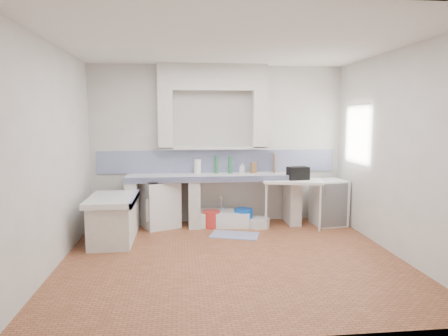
{
  "coord_description": "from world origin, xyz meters",
  "views": [
    {
      "loc": [
        -0.65,
        -5.12,
        1.86
      ],
      "look_at": [
        0.0,
        1.0,
        1.1
      ],
      "focal_mm": 31.9,
      "sensor_mm": 36.0,
      "label": 1
    }
  ],
  "objects": [
    {
      "name": "wall_right",
      "position": [
        2.25,
        0.0,
        1.4
      ],
      "size": [
        0.0,
        4.5,
        4.5
      ],
      "primitive_type": "plane",
      "rotation": [
        1.57,
        0.0,
        -1.57
      ],
      "color": "silver",
      "rests_on": "ground"
    },
    {
      "name": "wall_front",
      "position": [
        0.0,
        -2.0,
        1.4
      ],
      "size": [
        4.5,
        0.0,
        4.5
      ],
      "primitive_type": "plane",
      "rotation": [
        -1.57,
        0.0,
        0.0
      ],
      "color": "silver",
      "rests_on": "ground"
    },
    {
      "name": "sink",
      "position": [
        0.04,
        1.68,
        0.11
      ],
      "size": [
        1.0,
        0.63,
        0.23
      ],
      "primitive_type": "cube",
      "rotation": [
        0.0,
        0.0,
        -0.13
      ],
      "color": "white",
      "rests_on": "ground"
    },
    {
      "name": "basin_white",
      "position": [
        0.65,
        1.49,
        0.08
      ],
      "size": [
        0.41,
        0.41,
        0.15
      ],
      "primitive_type": "cylinder",
      "rotation": [
        0.0,
        0.0,
        -0.05
      ],
      "color": "white",
      "rests_on": "ground"
    },
    {
      "name": "window_frame",
      "position": [
        2.42,
        1.2,
        1.6
      ],
      "size": [
        0.35,
        0.86,
        1.06
      ],
      "primitive_type": "cube",
      "color": "#342010",
      "rests_on": "ground"
    },
    {
      "name": "counter_pier_mid",
      "position": [
        -0.45,
        1.7,
        0.41
      ],
      "size": [
        0.2,
        0.55,
        0.82
      ],
      "primitive_type": "cube",
      "color": "silver",
      "rests_on": "ground"
    },
    {
      "name": "black_bag",
      "position": [
        1.32,
        1.45,
        0.94
      ],
      "size": [
        0.38,
        0.26,
        0.22
      ],
      "primitive_type": "cube",
      "rotation": [
        0.0,
        0.0,
        0.17
      ],
      "color": "black",
      "rests_on": "side_table"
    },
    {
      "name": "peninsula_top",
      "position": [
        -1.7,
        0.9,
        0.66
      ],
      "size": [
        0.7,
        1.1,
        0.08
      ],
      "primitive_type": "cube",
      "color": "white",
      "rests_on": "ground"
    },
    {
      "name": "counter_lip",
      "position": [
        -0.1,
        1.42,
        0.86
      ],
      "size": [
        3.0,
        0.04,
        0.1
      ],
      "primitive_type": "cube",
      "color": "navy",
      "rests_on": "ground"
    },
    {
      "name": "side_table",
      "position": [
        1.23,
        1.45,
        0.41
      ],
      "size": [
        1.09,
        0.76,
        0.04
      ],
      "primitive_type": "cube",
      "rotation": [
        0.0,
        0.0,
        -0.23
      ],
      "color": "white",
      "rests_on": "ground"
    },
    {
      "name": "wall_back",
      "position": [
        0.0,
        2.0,
        1.4
      ],
      "size": [
        4.5,
        0.0,
        4.5
      ],
      "primitive_type": "plane",
      "rotation": [
        1.57,
        0.0,
        0.0
      ],
      "color": "silver",
      "rests_on": "ground"
    },
    {
      "name": "paper_towel",
      "position": [
        -0.38,
        1.85,
        1.03
      ],
      "size": [
        0.15,
        0.15,
        0.26
      ],
      "primitive_type": "cylinder",
      "rotation": [
        0.0,
        0.0,
        -0.21
      ],
      "color": "white",
      "rests_on": "counter_slab"
    },
    {
      "name": "counter_pier_right",
      "position": [
        1.3,
        1.7,
        0.41
      ],
      "size": [
        0.2,
        0.55,
        0.82
      ],
      "primitive_type": "cube",
      "color": "silver",
      "rests_on": "ground"
    },
    {
      "name": "bucket_orange",
      "position": [
        0.21,
        1.53,
        0.12
      ],
      "size": [
        0.3,
        0.3,
        0.24
      ],
      "primitive_type": "cylinder",
      "rotation": [
        0.0,
        0.0,
        -0.19
      ],
      "color": "orange",
      "rests_on": "ground"
    },
    {
      "name": "peninsula_base",
      "position": [
        -1.7,
        0.9,
        0.31
      ],
      "size": [
        0.6,
        1.0,
        0.62
      ],
      "primitive_type": "cube",
      "color": "silver",
      "rests_on": "ground"
    },
    {
      "name": "cutting_board",
      "position": [
        1.0,
        1.85,
        1.07
      ],
      "size": [
        0.07,
        0.25,
        0.34
      ],
      "primitive_type": "cube",
      "rotation": [
        0.0,
        0.0,
        -0.19
      ],
      "color": "olive",
      "rests_on": "counter_slab"
    },
    {
      "name": "counter_slab",
      "position": [
        -0.1,
        1.7,
        0.86
      ],
      "size": [
        3.0,
        0.6,
        0.08
      ],
      "primitive_type": "cube",
      "color": "white",
      "rests_on": "ground"
    },
    {
      "name": "fridge",
      "position": [
        1.92,
        1.53,
        0.4
      ],
      "size": [
        0.59,
        0.59,
        0.8
      ],
      "primitive_type": "cube",
      "rotation": [
        0.0,
        0.0,
        0.15
      ],
      "color": "white",
      "rests_on": "ground"
    },
    {
      "name": "counter_pier_left",
      "position": [
        -1.5,
        1.7,
        0.41
      ],
      "size": [
        0.2,
        0.55,
        0.82
      ],
      "primitive_type": "cube",
      "color": "silver",
      "rests_on": "ground"
    },
    {
      "name": "bucket_red",
      "position": [
        -0.16,
        1.57,
        0.14
      ],
      "size": [
        0.34,
        0.34,
        0.28
      ],
      "primitive_type": "cylinder",
      "rotation": [
        0.0,
        0.0,
        -0.12
      ],
      "color": "red",
      "rests_on": "ground"
    },
    {
      "name": "stove",
      "position": [
        -1.04,
        1.69,
        0.4
      ],
      "size": [
        0.74,
        0.73,
        0.8
      ],
      "primitive_type": "cube",
      "rotation": [
        0.0,
        0.0,
        0.42
      ],
      "color": "white",
      "rests_on": "ground"
    },
    {
      "name": "green_bottle_b",
      "position": [
        0.2,
        1.84,
        1.05
      ],
      "size": [
        0.07,
        0.07,
        0.3
      ],
      "primitive_type": "cylinder",
      "rotation": [
        0.0,
        0.0,
        0.1
      ],
      "color": "#27683B",
      "rests_on": "counter_slab"
    },
    {
      "name": "floor",
      "position": [
        0.0,
        0.0,
        0.0
      ],
      "size": [
        4.5,
        4.5,
        0.0
      ],
      "primitive_type": "plane",
      "color": "#9C5838",
      "rests_on": "ground"
    },
    {
      "name": "peninsula_lip",
      "position": [
        -1.37,
        0.9,
        0.66
      ],
      "size": [
        0.04,
        1.1,
        0.1
      ],
      "primitive_type": "cube",
      "color": "navy",
      "rests_on": "ground"
    },
    {
      "name": "green_bottle_a",
      "position": [
        -0.04,
        1.85,
        1.05
      ],
      "size": [
        0.07,
        0.07,
        0.31
      ],
      "primitive_type": "cylinder",
      "rotation": [
        0.0,
        0.0,
        -0.06
      ],
      "color": "#27683B",
      "rests_on": "counter_slab"
    },
    {
      "name": "ceiling",
      "position": [
        0.0,
        0.0,
        2.8
      ],
      "size": [
        4.5,
        4.5,
        0.0
      ],
      "primitive_type": "plane",
      "rotation": [
        3.14,
        0.0,
        0.0
      ],
      "color": "silver",
      "rests_on": "ground"
    },
    {
      "name": "backsplash",
      "position": [
        0.0,
        1.99,
        1.1
      ],
      "size": [
        4.27,
        0.03,
        0.4
      ],
      "primitive_type": "cube",
      "color": "navy",
      "rests_on": "ground"
    },
    {
      "name": "lace_valance",
      "position": [
        2.28,
        1.2,
        1.98
      ],
      "size": [
        0.01,
        0.84,
        0.24
      ],
      "primitive_type": "cube",
      "color": "white",
      "rests_on": "ground"
    },
    {
      "name": "soap_bottle",
      "position": [
        0.42,
        1.85,
        0.99
      ],
      "size": [
        0.11,
        0.11,
        0.19
      ],
      "primitive_type": "imported",
      "rotation": [
        0.0,
        0.0,
        -0.38
      ],
      "color": "white",
      "rests_on": "counter_slab"
    },
    {
      "name": "bucket_blue",
      "position": [
        0.4,
        1.58,
        0.15
      ],
      "size": [
        0.41,
        0.41,
        0.31
      ],
      "primitive_type": "cylinder",
      "rotation": [
        0.0,
        0.0,
        0.31
      ],
      "color": "blue",
      "rests_on": "ground"
    },
    {
      "name": "alcove_mass",
      "position": [
        -0.1,
        1.88,
        2.58
      ],
      "size": [
        1.9,
        0.25,
        0.45
      ],
      "primitive_type": "cube",
      "color": "silver",
      "rests_on": "ground"
    },
    {
      "name": "rug",
      "position": [
        0.17,
        1.03,
        0.01
      ],
      "size": [
        0.86,
        0.64,
        0.01
      ],
      "primitive_type": "cube",
      "rotation": [
        0.0,
        0.0,
        -0.3
      ],
      "color": "#383E8C",
      "rests_on": "ground"
    },
    {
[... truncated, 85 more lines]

